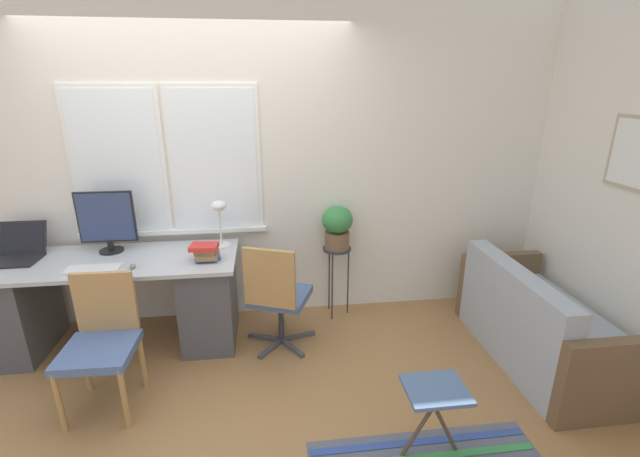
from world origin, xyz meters
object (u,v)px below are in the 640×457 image
monitor (107,221)px  plant_stand (337,257)px  mouse (133,266)px  desk_chair_wooden (101,340)px  potted_plant (337,226)px  couch_loveseat (539,327)px  desk_lamp (219,214)px  book_stack (206,252)px  keyboard (93,269)px  laptop (17,252)px  folding_stool (435,396)px  office_chair_swivel (277,295)px

monitor → plant_stand: monitor is taller
mouse → desk_chair_wooden: bearing=-101.8°
potted_plant → couch_loveseat: bearing=-31.0°
monitor → desk_lamp: size_ratio=1.28×
monitor → mouse: 0.51m
book_stack → desk_chair_wooden: same height
keyboard → mouse: 0.28m
keyboard → desk_chair_wooden: size_ratio=0.43×
laptop → mouse: laptop is taller
monitor → couch_loveseat: size_ratio=0.34×
mouse → desk_lamp: bearing=32.3°
desk_lamp → potted_plant: desk_lamp is taller
laptop → plant_stand: (2.53, 0.15, -0.24)m
book_stack → plant_stand: 1.16m
couch_loveseat → potted_plant: bearing=59.0°
keyboard → potted_plant: size_ratio=0.98×
monitor → keyboard: 0.44m
desk_chair_wooden → folding_stool: desk_chair_wooden is taller
laptop → plant_stand: size_ratio=0.56×
book_stack → office_chair_swivel: office_chair_swivel is taller
potted_plant → folding_stool: bearing=-80.2°
mouse → potted_plant: potted_plant is taller
office_chair_swivel → folding_stool: bearing=147.0°
keyboard → plant_stand: 1.94m
keyboard → folding_stool: size_ratio=0.81×
keyboard → plant_stand: (1.87, 0.45, -0.19)m
desk_chair_wooden → folding_stool: size_ratio=1.89×
office_chair_swivel → potted_plant: bearing=-118.2°
desk_chair_wooden → folding_stool: bearing=-17.8°
folding_stool → book_stack: bearing=136.8°
couch_loveseat → keyboard: bearing=82.9°
monitor → office_chair_swivel: monitor is taller
monitor → mouse: size_ratio=7.61×
book_stack → folding_stool: 1.91m
desk_chair_wooden → potted_plant: size_ratio=2.30×
keyboard → potted_plant: potted_plant is taller
desk_lamp → couch_loveseat: bearing=-18.1°
laptop → folding_stool: size_ratio=0.80×
mouse → keyboard: bearing=179.0°
plant_stand → desk_lamp: bearing=-176.0°
desk_chair_wooden → office_chair_swivel: (1.15, 0.48, -0.00)m
office_chair_swivel → couch_loveseat: (1.98, -0.40, -0.20)m
keyboard → couch_loveseat: 3.37m
laptop → office_chair_swivel: laptop is taller
laptop → plant_stand: 2.54m
keyboard → office_chair_swivel: office_chair_swivel is taller
keyboard → plant_stand: bearing=13.5°
potted_plant → book_stack: bearing=-161.5°
plant_stand → couch_loveseat: bearing=-31.0°
mouse → couch_loveseat: bearing=-7.7°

